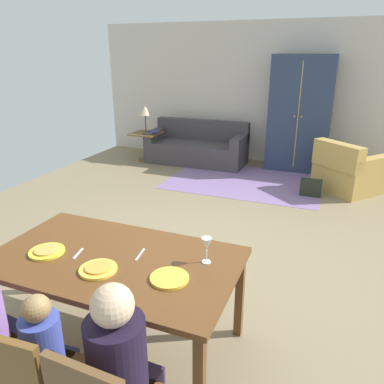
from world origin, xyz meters
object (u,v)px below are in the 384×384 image
Objects in this scene: plate_near_man at (47,252)px; table_lamp at (145,112)px; armoire at (300,114)px; book_upper at (153,132)px; plate_near_child at (98,269)px; handbag at (311,188)px; book_lower at (154,132)px; armchair at (348,172)px; side_table at (146,142)px; couch at (197,148)px; dining_table at (114,266)px; plate_near_woman at (169,278)px; person_child at (51,366)px; wine_glass at (207,245)px; dining_chair_child at (27,381)px; person_woman at (123,380)px.

table_lamp is (-1.82, 4.88, 0.24)m from plate_near_man.
armoire reaches higher than book_upper.
plate_near_child is 0.46× the size of table_lamp.
armoire is at bearing 106.39° from handbag.
handbag is (1.55, 3.98, -0.64)m from plate_near_man.
book_lower is at bearing 163.62° from handbag.
armchair is 3.92m from side_table.
couch is at bearing 103.75° from plate_near_child.
plate_near_man reaches higher than book_upper.
dining_table reaches higher than book_lower.
plate_near_woman is at bearing -71.10° from couch.
side_table is (-2.30, 5.45, -0.06)m from person_child.
plate_near_child is 0.27× the size of person_child.
book_upper is (0.03, -0.07, 0.03)m from book_lower.
couch is at bearing 102.54° from person_child.
table_lamp reaches higher than armchair.
armoire is 2.88m from book_lower.
armoire is 9.55× the size of book_lower.
book_lower reaches higher than side_table.
wine_glass reaches higher than plate_near_child.
couch is (-1.27, 5.20, -0.47)m from plate_near_child.
dining_table is at bearing -105.57° from handbag.
plate_near_child is at bearing -170.54° from plate_near_woman.
armchair is at bearing 72.98° from dining_chair_child.
handbag is (-0.52, -0.46, -0.19)m from armchair.
book_upper is (-2.78, -0.53, -0.43)m from armoire.
side_table is at bearing 112.89° from person_child.
person_woman is at bearing -64.35° from book_upper.
handbag is at bearing 75.10° from plate_near_child.
plate_near_child is at bearing -7.13° from plate_near_man.
person_child reaches higher than handbag.
table_lamp reaches higher than wine_glass.
plate_near_man is 0.93m from dining_chair_child.
couch is at bearing -172.63° from armoire.
plate_near_man is at bearing -178.81° from plate_near_woman.
plate_near_man is 4.32m from handbag.
book_lower is (-1.67, 4.92, -0.18)m from plate_near_man.
dining_table is at bearing 168.23° from plate_near_woman.
person_child reaches higher than dining_table.
plate_near_man is at bearing -71.32° from book_upper.
dining_chair_child is 3.95× the size of book_lower.
side_table is (-2.93, 4.58, -0.52)m from wine_glass.
dining_chair_child is 0.18m from person_child.
armchair is 1.52m from armoire.
dining_table is 5.29m from table_lamp.
wine_glass is 5.23m from couch.
handbag is (1.07, 3.86, -0.56)m from dining_table.
couch reaches higher than handbag.
armchair is 3.98m from table_lamp.
plate_near_child is at bearing -65.00° from table_lamp.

